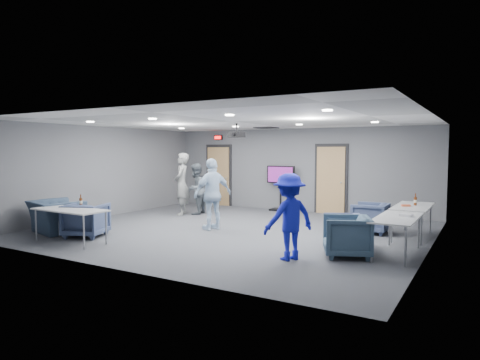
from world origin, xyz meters
The scene contains 29 objects.
floor centered at (0.00, 0.00, 0.00)m, with size 9.00×9.00×0.00m, color #3C3F45.
ceiling centered at (0.00, 0.00, 2.70)m, with size 9.00×9.00×0.00m, color white.
wall_back centered at (0.00, 4.00, 1.35)m, with size 9.00×0.02×2.70m, color slate.
wall_front centered at (0.00, -4.00, 1.35)m, with size 9.00×0.02×2.70m, color slate.
wall_left centered at (-4.50, 0.00, 1.35)m, with size 0.02×8.00×2.70m, color slate.
wall_right centered at (4.50, 0.00, 1.35)m, with size 0.02×8.00×2.70m, color slate.
door_left centered at (-3.00, 3.95, 1.07)m, with size 1.06×0.17×2.24m.
door_right centered at (1.20, 3.95, 1.07)m, with size 1.06×0.17×2.24m.
exit_sign centered at (-3.00, 3.93, 2.45)m, with size 0.32×0.08×0.16m.
hvac_diffuser centered at (-0.50, 2.80, 2.69)m, with size 0.60×0.60×0.03m, color black.
downlights centered at (0.00, 0.00, 2.68)m, with size 6.18×3.78×0.02m.
person_a centered at (-2.70, 1.39, 0.95)m, with size 0.70×0.46×1.91m, color gray.
person_b centered at (-2.39, 1.70, 0.79)m, with size 0.77×0.60×1.58m, color #4D565D.
person_c centered at (-0.50, -0.18, 0.90)m, with size 1.05×0.44×1.79m, color silver.
person_d centered at (2.36, -1.95, 0.79)m, with size 1.02×0.59×1.58m, color #1C23B8.
chair_right_a centered at (3.03, 1.37, 0.37)m, with size 0.78×0.81×0.73m, color #3C4868.
chair_right_b centered at (2.93, -0.48, 0.34)m, with size 0.74×0.76×0.69m, color #3A4464.
chair_right_c centered at (3.21, -1.21, 0.39)m, with size 0.83×0.85×0.78m, color #3A4F64.
chair_front_a centered at (-2.52, -2.40, 0.39)m, with size 0.84×0.86×0.78m, color #3D4969.
chair_front_b centered at (-3.58, -2.40, 0.39)m, with size 1.19×1.04×0.78m, color #36485E.
table_right_a centered at (4.00, 1.30, 0.69)m, with size 0.75×1.80×0.73m.
table_right_b centered at (4.00, -0.60, 0.68)m, with size 0.73×1.75×0.73m.
table_front_left centered at (-2.30, -3.00, 0.68)m, with size 1.76×0.76×0.73m.
bottle_front centered at (-2.51, -2.54, 0.83)m, with size 0.07×0.07×0.27m.
bottle_right centered at (4.04, 1.40, 0.83)m, with size 0.07×0.07×0.28m.
snack_box centered at (3.88, 1.11, 0.75)m, with size 0.19×0.13×0.04m, color #C95632.
wrapper centered at (4.14, -0.46, 0.76)m, with size 0.22×0.15×0.05m, color silver.
tv_stand centered at (-0.43, 3.75, 0.84)m, with size 0.97×0.46×1.48m.
projector centered at (-0.22, 0.53, 2.40)m, with size 0.40×0.37×0.36m.
Camera 1 is at (5.45, -9.05, 2.00)m, focal length 32.00 mm.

